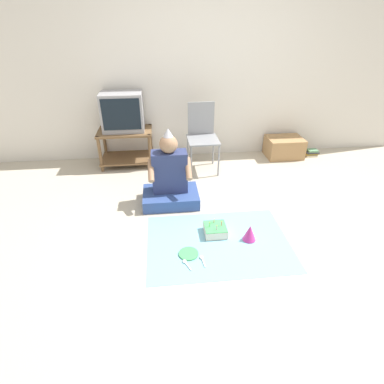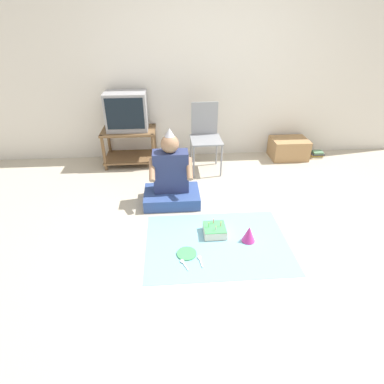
{
  "view_description": "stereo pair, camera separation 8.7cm",
  "coord_description": "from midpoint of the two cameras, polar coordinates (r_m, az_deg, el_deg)",
  "views": [
    {
      "loc": [
        -0.69,
        -2.35,
        1.87
      ],
      "look_at": [
        -0.41,
        0.22,
        0.35
      ],
      "focal_mm": 28.0,
      "sensor_mm": 36.0,
      "label": 1
    },
    {
      "loc": [
        -0.6,
        -2.36,
        1.87
      ],
      "look_at": [
        -0.41,
        0.22,
        0.35
      ],
      "focal_mm": 28.0,
      "sensor_mm": 36.0,
      "label": 2
    }
  ],
  "objects": [
    {
      "name": "ground_plane",
      "position": [
        3.08,
        7.22,
        -7.29
      ],
      "size": [
        16.0,
        16.0,
        0.0
      ],
      "primitive_type": "plane",
      "color": "#BCB29E"
    },
    {
      "name": "paper_plate",
      "position": [
        2.78,
        -1.56,
        -11.64
      ],
      "size": [
        0.18,
        0.18,
        0.01
      ],
      "color": "#4CB266",
      "rests_on": "party_cloth"
    },
    {
      "name": "book_pile",
      "position": [
        5.0,
        21.31,
        6.96
      ],
      "size": [
        0.2,
        0.14,
        0.1
      ],
      "color": "beige",
      "rests_on": "ground_plane"
    },
    {
      "name": "tv",
      "position": [
        4.29,
        -13.66,
        14.64
      ],
      "size": [
        0.55,
        0.4,
        0.5
      ],
      "color": "#99999E",
      "rests_on": "tv_stand"
    },
    {
      "name": "party_hat_blue",
      "position": [
        2.93,
        10.1,
        -7.64
      ],
      "size": [
        0.13,
        0.13,
        0.16
      ],
      "color": "#CC338C",
      "rests_on": "party_cloth"
    },
    {
      "name": "plastic_spoon_near",
      "position": [
        2.73,
        0.97,
        -12.54
      ],
      "size": [
        0.04,
        0.15,
        0.01
      ],
      "color": "white",
      "rests_on": "party_cloth"
    },
    {
      "name": "wall_back",
      "position": [
        4.45,
        2.31,
        22.76
      ],
      "size": [
        6.4,
        0.06,
        2.55
      ],
      "color": "silver",
      "rests_on": "ground_plane"
    },
    {
      "name": "tv_stand",
      "position": [
        4.41,
        -12.97,
        8.89
      ],
      "size": [
        0.74,
        0.49,
        0.51
      ],
      "color": "brown",
      "rests_on": "ground_plane"
    },
    {
      "name": "folding_chair",
      "position": [
        4.11,
        1.33,
        11.22
      ],
      "size": [
        0.41,
        0.43,
        0.9
      ],
      "color": "gray",
      "rests_on": "ground_plane"
    },
    {
      "name": "person_seated",
      "position": [
        3.38,
        -4.93,
        2.13
      ],
      "size": [
        0.63,
        0.45,
        0.87
      ],
      "color": "#334C8C",
      "rests_on": "ground_plane"
    },
    {
      "name": "party_cloth",
      "position": [
        2.91,
        4.16,
        -9.51
      ],
      "size": [
        1.35,
        0.97,
        0.01
      ],
      "color": "#7FC6E0",
      "rests_on": "ground_plane"
    },
    {
      "name": "birthday_cake",
      "position": [
        2.99,
        3.62,
        -7.19
      ],
      "size": [
        0.22,
        0.22,
        0.14
      ],
      "color": "#F4E0C6",
      "rests_on": "party_cloth"
    },
    {
      "name": "plastic_spoon_far",
      "position": [
        2.69,
        -2.22,
        -13.26
      ],
      "size": [
        0.07,
        0.14,
        0.01
      ],
      "color": "white",
      "rests_on": "party_cloth"
    },
    {
      "name": "cardboard_box_stack",
      "position": [
        4.81,
        16.61,
        8.18
      ],
      "size": [
        0.53,
        0.4,
        0.3
      ],
      "color": "#A87F51",
      "rests_on": "ground_plane"
    }
  ]
}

